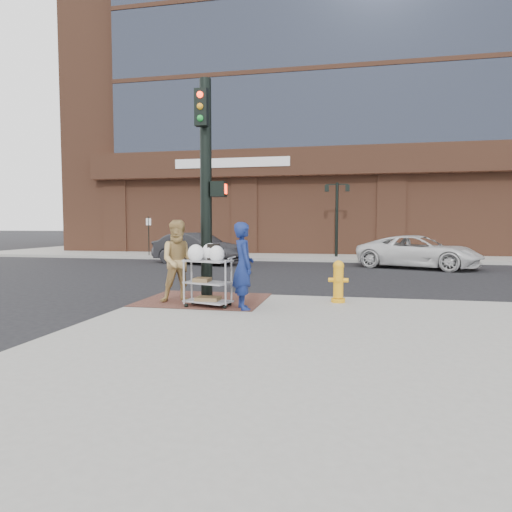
% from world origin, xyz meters
% --- Properties ---
extents(ground, '(220.00, 220.00, 0.00)m').
position_xyz_m(ground, '(0.00, 0.00, 0.00)').
color(ground, black).
rests_on(ground, ground).
extents(sidewalk_far, '(65.00, 36.00, 0.15)m').
position_xyz_m(sidewalk_far, '(12.50, 32.00, 0.07)').
color(sidewalk_far, gray).
rests_on(sidewalk_far, ground).
extents(brick_curb_ramp, '(2.80, 2.40, 0.01)m').
position_xyz_m(brick_curb_ramp, '(-0.60, 0.90, 0.16)').
color(brick_curb_ramp, '#533227').
rests_on(brick_curb_ramp, sidewalk_near).
extents(bank_building, '(42.00, 26.00, 28.00)m').
position_xyz_m(bank_building, '(5.00, 31.00, 14.15)').
color(bank_building, brown).
rests_on(bank_building, sidewalk_far).
extents(lamp_post, '(1.32, 0.22, 4.00)m').
position_xyz_m(lamp_post, '(2.00, 16.00, 2.62)').
color(lamp_post, black).
rests_on(lamp_post, sidewalk_far).
extents(parking_sign, '(0.05, 0.05, 2.20)m').
position_xyz_m(parking_sign, '(-8.50, 15.00, 1.25)').
color(parking_sign, black).
rests_on(parking_sign, sidewalk_far).
extents(traffic_signal_pole, '(0.61, 0.51, 5.00)m').
position_xyz_m(traffic_signal_pole, '(-0.48, 0.77, 2.83)').
color(traffic_signal_pole, black).
rests_on(traffic_signal_pole, sidewalk_near).
extents(woman_blue, '(0.69, 0.78, 1.81)m').
position_xyz_m(woman_blue, '(0.56, -0.05, 1.05)').
color(woman_blue, navy).
rests_on(woman_blue, sidewalk_near).
extents(pedestrian_tan, '(1.11, 1.01, 1.86)m').
position_xyz_m(pedestrian_tan, '(-1.03, 0.48, 1.08)').
color(pedestrian_tan, tan).
rests_on(pedestrian_tan, sidewalk_near).
extents(sedan_dark, '(4.82, 3.13, 1.50)m').
position_xyz_m(sedan_dark, '(-4.51, 11.75, 0.75)').
color(sedan_dark, black).
rests_on(sedan_dark, ground).
extents(minivan_white, '(5.65, 4.16, 1.43)m').
position_xyz_m(minivan_white, '(5.66, 11.59, 0.71)').
color(minivan_white, silver).
rests_on(minivan_white, ground).
extents(utility_cart, '(1.09, 0.81, 1.35)m').
position_xyz_m(utility_cart, '(-0.25, 0.10, 0.76)').
color(utility_cart, gray).
rests_on(utility_cart, sidewalk_near).
extents(fire_hydrant, '(0.45, 0.31, 0.95)m').
position_xyz_m(fire_hydrant, '(2.47, 1.22, 0.64)').
color(fire_hydrant, orange).
rests_on(fire_hydrant, sidewalk_near).
extents(newsbox_red, '(0.53, 0.51, 1.00)m').
position_xyz_m(newsbox_red, '(-6.73, 15.50, 0.65)').
color(newsbox_red, '#AC1314').
rests_on(newsbox_red, sidewalk_far).
extents(newsbox_blue, '(0.54, 0.50, 1.12)m').
position_xyz_m(newsbox_blue, '(-5.45, 15.40, 0.71)').
color(newsbox_blue, '#1B4CB4').
rests_on(newsbox_blue, sidewalk_far).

